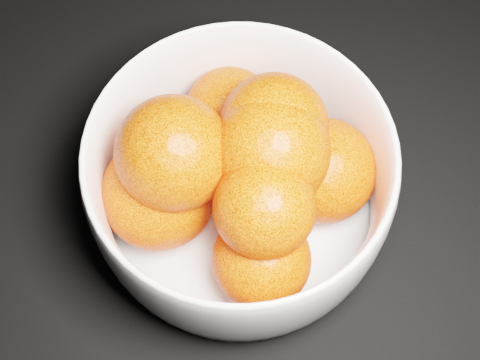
% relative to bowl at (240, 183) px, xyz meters
% --- Properties ---
extents(bowl, '(0.25, 0.25, 0.12)m').
position_rel_bowl_xyz_m(bowl, '(0.00, 0.00, 0.00)').
color(bowl, white).
rests_on(bowl, ground).
extents(orange_pile, '(0.21, 0.19, 0.14)m').
position_rel_bowl_xyz_m(orange_pile, '(-0.00, 0.00, 0.02)').
color(orange_pile, '#FF430D').
rests_on(orange_pile, bowl).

